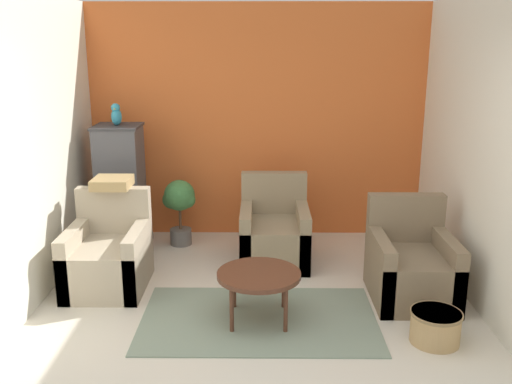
{
  "coord_description": "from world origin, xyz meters",
  "views": [
    {
      "loc": [
        0.05,
        -3.53,
        2.37
      ],
      "look_at": [
        0.0,
        1.61,
        0.96
      ],
      "focal_mm": 40.0,
      "sensor_mm": 36.0,
      "label": 1
    }
  ],
  "objects": [
    {
      "name": "ground_plane",
      "position": [
        0.0,
        0.0,
        0.0
      ],
      "size": [
        20.0,
        20.0,
        0.0
      ],
      "primitive_type": "plane",
      "color": "beige",
      "rests_on": "ground"
    },
    {
      "name": "wall_back_accent",
      "position": [
        0.0,
        3.26,
        1.38
      ],
      "size": [
        4.07,
        0.06,
        2.75
      ],
      "color": "orange",
      "rests_on": "ground_plane"
    },
    {
      "name": "wall_left",
      "position": [
        -2.01,
        1.61,
        1.38
      ],
      "size": [
        0.06,
        3.23,
        2.75
      ],
      "color": "silver",
      "rests_on": "ground_plane"
    },
    {
      "name": "wall_right",
      "position": [
        2.01,
        1.61,
        1.38
      ],
      "size": [
        0.06,
        3.23,
        2.75
      ],
      "color": "silver",
      "rests_on": "ground_plane"
    },
    {
      "name": "area_rug",
      "position": [
        0.03,
        0.94,
        0.01
      ],
      "size": [
        2.03,
        1.24,
        0.01
      ],
      "color": "gray",
      "rests_on": "ground_plane"
    },
    {
      "name": "coffee_table",
      "position": [
        0.03,
        0.94,
        0.4
      ],
      "size": [
        0.72,
        0.72,
        0.44
      ],
      "color": "#512D1E",
      "rests_on": "ground_plane"
    },
    {
      "name": "armchair_left",
      "position": [
        -1.43,
        1.62,
        0.3
      ],
      "size": [
        0.73,
        0.85,
        0.92
      ],
      "color": "tan",
      "rests_on": "ground_plane"
    },
    {
      "name": "armchair_right",
      "position": [
        1.44,
        1.4,
        0.3
      ],
      "size": [
        0.73,
        0.85,
        0.92
      ],
      "color": "#7A664C",
      "rests_on": "ground_plane"
    },
    {
      "name": "armchair_middle",
      "position": [
        0.19,
        2.31,
        0.3
      ],
      "size": [
        0.73,
        0.85,
        0.92
      ],
      "color": "#8E7A5B",
      "rests_on": "ground_plane"
    },
    {
      "name": "birdcage",
      "position": [
        -1.54,
        2.71,
        0.7
      ],
      "size": [
        0.56,
        0.56,
        1.43
      ],
      "color": "#353539",
      "rests_on": "ground_plane"
    },
    {
      "name": "parrot",
      "position": [
        -1.54,
        2.71,
        1.54
      ],
      "size": [
        0.11,
        0.21,
        0.25
      ],
      "color": "teal",
      "rests_on": "birdcage"
    },
    {
      "name": "potted_plant",
      "position": [
        -0.9,
        2.8,
        0.51
      ],
      "size": [
        0.39,
        0.36,
        0.78
      ],
      "color": "#66605B",
      "rests_on": "ground_plane"
    },
    {
      "name": "wicker_basket",
      "position": [
        1.44,
        0.58,
        0.14
      ],
      "size": [
        0.41,
        0.41,
        0.26
      ],
      "color": "tan",
      "rests_on": "ground_plane"
    },
    {
      "name": "throw_pillow",
      "position": [
        -1.43,
        1.94,
        0.97
      ],
      "size": [
        0.37,
        0.37,
        0.1
      ],
      "color": "tan",
      "rests_on": "armchair_left"
    }
  ]
}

